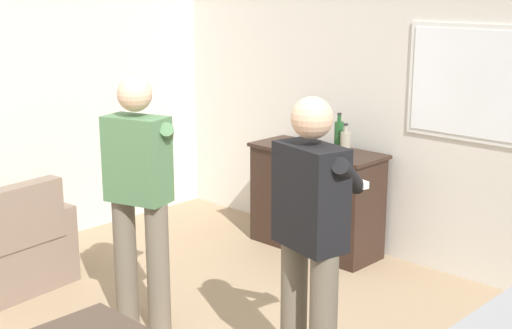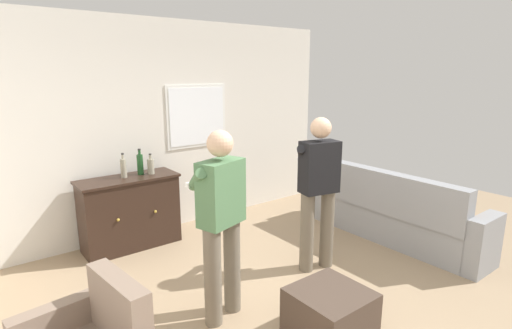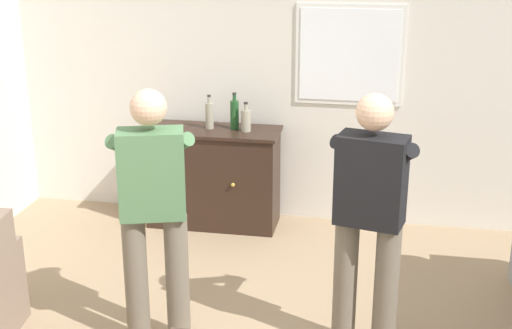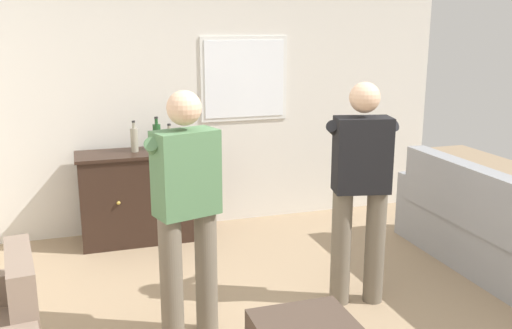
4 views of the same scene
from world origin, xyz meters
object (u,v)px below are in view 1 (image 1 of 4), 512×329
Objects in this scene: armchair at (7,253)px; bottle_wine_green at (339,136)px; bottle_liquor_amber at (345,143)px; person_standing_left at (140,192)px; bottle_spirits_clear at (316,134)px; person_standing_right at (311,235)px; sideboard_cabinet at (316,199)px.

bottle_wine_green is at bearing 60.34° from armchair.
bottle_liquor_amber reaches higher than armchair.
bottle_spirits_clear is at bearing 93.66° from person_standing_left.
person_standing_right reaches higher than bottle_wine_green.
bottle_wine_green is 1.08× the size of bottle_spirits_clear.
bottle_spirits_clear reaches higher than bottle_liquor_amber.
armchair is at bearing -169.67° from person_standing_right.
person_standing_left is at bearing -96.16° from bottle_liquor_amber.
bottle_spirits_clear is at bearing 64.35° from armchair.
armchair is 2.75m from bottle_liquor_amber.
sideboard_cabinet is 3.94× the size of bottle_spirits_clear.
person_standing_left is (0.09, -1.92, 0.49)m from sideboard_cabinet.
armchair is 2.75m from bottle_wine_green.
sideboard_cabinet is 4.57× the size of bottle_liquor_amber.
bottle_spirits_clear is at bearing -172.82° from bottle_wine_green.
bottle_wine_green reaches higher than bottle_spirits_clear.
bottle_wine_green is 2.21m from person_standing_right.
bottle_liquor_amber is at bearing -1.58° from sideboard_cabinet.
person_standing_right is at bearing -51.49° from bottle_spirits_clear.
bottle_liquor_amber is (0.30, -0.01, 0.54)m from sideboard_cabinet.
sideboard_cabinet is 0.56m from bottle_spirits_clear.
person_standing_left is (-0.21, -1.91, -0.05)m from bottle_liquor_amber.
person_standing_left reaches higher than bottle_wine_green.
armchair is 1.42m from person_standing_left.
person_standing_left is at bearing -86.34° from bottle_spirits_clear.
bottle_wine_green reaches higher than armchair.
person_standing_left reaches higher than sideboard_cabinet.
armchair is 0.56× the size of person_standing_right.
armchair is at bearing -115.65° from bottle_spirits_clear.
bottle_wine_green is 0.13m from bottle_liquor_amber.
person_standing_right is (1.11, -1.78, -0.05)m from bottle_liquor_amber.
bottle_wine_green reaches higher than sideboard_cabinet.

